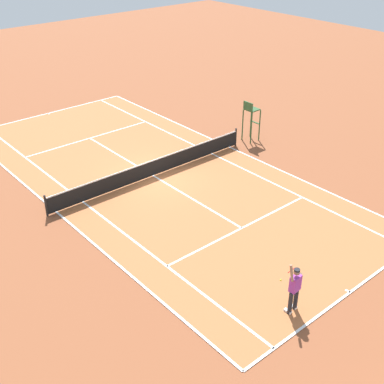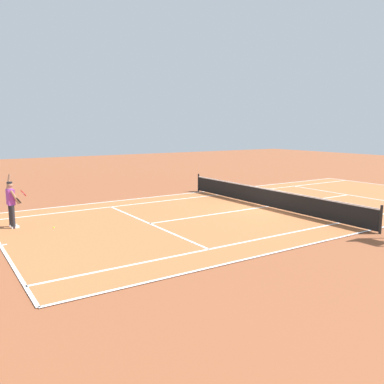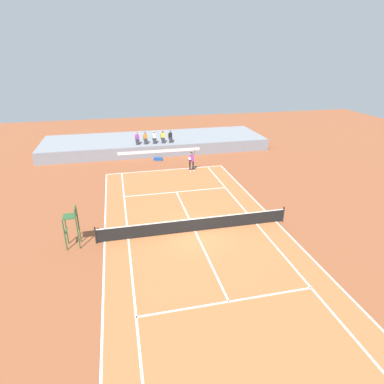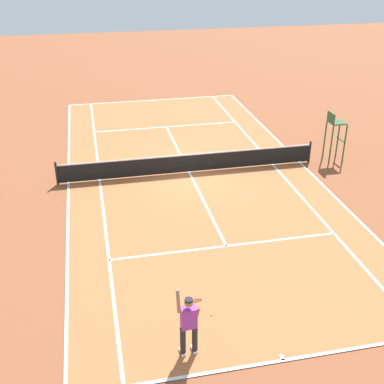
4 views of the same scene
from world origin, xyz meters
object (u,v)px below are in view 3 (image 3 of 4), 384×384
(umpire_chair, at_px, (72,222))
(equipment_bag, at_px, (158,159))
(tennis_player, at_px, (192,161))
(spectator_seated_2, at_px, (154,138))
(spectator_seated_3, at_px, (163,137))
(tennis_ball, at_px, (185,176))
(spectator_seated_1, at_px, (145,138))
(spectator_seated_4, at_px, (171,137))
(spectator_seated_0, at_px, (137,139))

(umpire_chair, distance_m, equipment_bag, 16.59)
(tennis_player, bearing_deg, spectator_seated_2, 113.06)
(spectator_seated_3, bearing_deg, equipment_bag, -111.44)
(tennis_ball, distance_m, equipment_bag, 5.52)
(spectator_seated_1, xyz_separation_m, umpire_chair, (-5.82, -17.38, -0.29))
(spectator_seated_4, xyz_separation_m, tennis_player, (0.90, -6.26, -0.85))
(spectator_seated_0, height_order, spectator_seated_3, same)
(spectator_seated_2, bearing_deg, spectator_seated_0, 180.00)
(spectator_seated_3, relative_size, equipment_bag, 1.33)
(spectator_seated_0, height_order, equipment_bag, spectator_seated_0)
(umpire_chair, bearing_deg, spectator_seated_4, 63.82)
(spectator_seated_3, height_order, equipment_bag, spectator_seated_3)
(spectator_seated_0, relative_size, spectator_seated_4, 1.00)
(spectator_seated_3, bearing_deg, spectator_seated_4, 0.00)
(umpire_chair, bearing_deg, tennis_player, 49.65)
(spectator_seated_1, distance_m, equipment_bag, 3.02)
(spectator_seated_2, height_order, spectator_seated_3, same)
(spectator_seated_0, height_order, tennis_player, spectator_seated_0)
(tennis_ball, bearing_deg, umpire_chair, -130.91)
(spectator_seated_0, bearing_deg, spectator_seated_1, 0.00)
(tennis_player, bearing_deg, tennis_ball, -125.73)
(spectator_seated_2, distance_m, tennis_ball, 7.97)
(spectator_seated_2, distance_m, tennis_player, 6.86)
(spectator_seated_2, distance_m, spectator_seated_4, 1.77)
(tennis_ball, bearing_deg, equipment_bag, 107.99)
(spectator_seated_4, relative_size, tennis_ball, 18.60)
(spectator_seated_1, height_order, tennis_ball, spectator_seated_1)
(spectator_seated_3, relative_size, tennis_ball, 18.60)
(spectator_seated_4, xyz_separation_m, umpire_chair, (-8.55, -17.38, -0.29))
(spectator_seated_3, distance_m, spectator_seated_4, 0.83)
(spectator_seated_0, distance_m, tennis_player, 7.75)
(equipment_bag, bearing_deg, umpire_chair, -114.30)
(spectator_seated_1, bearing_deg, spectator_seated_3, 0.00)
(spectator_seated_1, relative_size, spectator_seated_4, 1.00)
(tennis_player, bearing_deg, umpire_chair, -130.35)
(spectator_seated_4, height_order, umpire_chair, spectator_seated_4)
(spectator_seated_4, distance_m, equipment_bag, 3.35)
(spectator_seated_4, distance_m, tennis_player, 6.38)
(spectator_seated_0, bearing_deg, spectator_seated_2, 0.00)
(spectator_seated_0, relative_size, equipment_bag, 1.33)
(spectator_seated_2, xyz_separation_m, spectator_seated_3, (0.93, 0.00, 0.00))
(spectator_seated_1, xyz_separation_m, tennis_ball, (2.69, -7.56, -1.81))
(spectator_seated_1, distance_m, tennis_player, 7.28)
(spectator_seated_2, xyz_separation_m, umpire_chair, (-6.78, -17.38, -0.29))
(spectator_seated_3, xyz_separation_m, umpire_chair, (-7.71, -17.38, -0.29))
(spectator_seated_2, bearing_deg, equipment_bag, -89.41)
(tennis_player, relative_size, tennis_ball, 30.63)
(tennis_player, relative_size, equipment_bag, 2.19)
(spectator_seated_0, xyz_separation_m, umpire_chair, (-4.96, -17.38, -0.29))
(tennis_player, bearing_deg, spectator_seated_3, 105.48)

